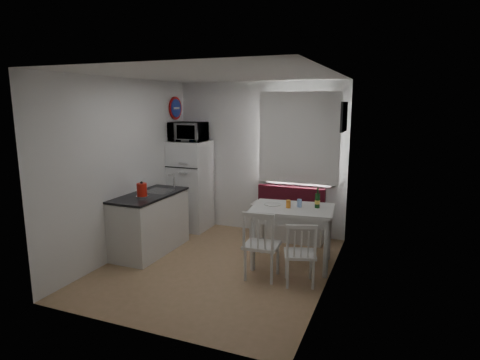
# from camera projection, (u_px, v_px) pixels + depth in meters

# --- Properties ---
(floor) EXTENTS (3.00, 3.50, 0.02)m
(floor) POSITION_uv_depth(u_px,v_px,m) (218.00, 266.00, 5.60)
(floor) COLOR #A28256
(floor) RESTS_ON ground
(ceiling) EXTENTS (3.00, 3.50, 0.02)m
(ceiling) POSITION_uv_depth(u_px,v_px,m) (216.00, 74.00, 5.10)
(ceiling) COLOR white
(ceiling) RESTS_ON wall_back
(wall_back) EXTENTS (3.00, 0.02, 2.60)m
(wall_back) POSITION_uv_depth(u_px,v_px,m) (260.00, 158.00, 6.95)
(wall_back) COLOR white
(wall_back) RESTS_ON floor
(wall_front) EXTENTS (3.00, 0.02, 2.60)m
(wall_front) POSITION_uv_depth(u_px,v_px,m) (138.00, 205.00, 3.76)
(wall_front) COLOR white
(wall_front) RESTS_ON floor
(wall_left) EXTENTS (0.02, 3.50, 2.60)m
(wall_left) POSITION_uv_depth(u_px,v_px,m) (125.00, 168.00, 5.90)
(wall_left) COLOR white
(wall_left) RESTS_ON floor
(wall_right) EXTENTS (0.02, 3.50, 2.60)m
(wall_right) POSITION_uv_depth(u_px,v_px,m) (330.00, 183.00, 4.80)
(wall_right) COLOR white
(wall_right) RESTS_ON floor
(window) EXTENTS (1.22, 0.06, 1.47)m
(window) POSITION_uv_depth(u_px,v_px,m) (300.00, 141.00, 6.60)
(window) COLOR silver
(window) RESTS_ON wall_back
(curtain) EXTENTS (1.35, 0.02, 1.50)m
(curtain) POSITION_uv_depth(u_px,v_px,m) (299.00, 138.00, 6.53)
(curtain) COLOR white
(curtain) RESTS_ON wall_back
(kitchen_counter) EXTENTS (0.62, 1.32, 1.16)m
(kitchen_counter) POSITION_uv_depth(u_px,v_px,m) (151.00, 222.00, 6.09)
(kitchen_counter) COLOR silver
(kitchen_counter) RESTS_ON floor
(wall_sign) EXTENTS (0.03, 0.40, 0.40)m
(wall_sign) POSITION_uv_depth(u_px,v_px,m) (176.00, 108.00, 7.05)
(wall_sign) COLOR navy
(wall_sign) RESTS_ON wall_left
(picture_frame) EXTENTS (0.04, 0.52, 0.42)m
(picture_frame) POSITION_uv_depth(u_px,v_px,m) (344.00, 117.00, 5.67)
(picture_frame) COLOR black
(picture_frame) RESTS_ON wall_right
(bench) EXTENTS (1.20, 0.46, 0.86)m
(bench) POSITION_uv_depth(u_px,v_px,m) (288.00, 222.00, 6.70)
(bench) COLOR silver
(bench) RESTS_ON floor
(dining_table) EXTENTS (1.19, 0.90, 0.83)m
(dining_table) POSITION_uv_depth(u_px,v_px,m) (293.00, 214.00, 5.53)
(dining_table) COLOR silver
(dining_table) RESTS_ON floor
(chair_left) EXTENTS (0.45, 0.43, 0.49)m
(chair_left) POSITION_uv_depth(u_px,v_px,m) (260.00, 238.00, 5.05)
(chair_left) COLOR silver
(chair_left) RESTS_ON floor
(chair_right) EXTENTS (0.48, 0.47, 0.44)m
(chair_right) POSITION_uv_depth(u_px,v_px,m) (298.00, 248.00, 4.89)
(chair_right) COLOR silver
(chair_right) RESTS_ON floor
(fridge) EXTENTS (0.63, 0.63, 1.58)m
(fridge) POSITION_uv_depth(u_px,v_px,m) (191.00, 185.00, 7.16)
(fridge) COLOR white
(fridge) RESTS_ON floor
(microwave) EXTENTS (0.60, 0.41, 0.33)m
(microwave) POSITION_uv_depth(u_px,v_px,m) (188.00, 132.00, 6.93)
(microwave) COLOR white
(microwave) RESTS_ON fridge
(kettle) EXTENTS (0.17, 0.17, 0.23)m
(kettle) POSITION_uv_depth(u_px,v_px,m) (142.00, 190.00, 5.75)
(kettle) COLOR red
(kettle) RESTS_ON kitchen_counter
(wine_bottle) EXTENTS (0.07, 0.07, 0.28)m
(wine_bottle) POSITION_uv_depth(u_px,v_px,m) (318.00, 198.00, 5.46)
(wine_bottle) COLOR #154319
(wine_bottle) RESTS_ON dining_table
(drinking_glass_orange) EXTENTS (0.06, 0.06, 0.11)m
(drinking_glass_orange) POSITION_uv_depth(u_px,v_px,m) (288.00, 204.00, 5.48)
(drinking_glass_orange) COLOR orange
(drinking_glass_orange) RESTS_ON dining_table
(drinking_glass_blue) EXTENTS (0.07, 0.07, 0.11)m
(drinking_glass_blue) POSITION_uv_depth(u_px,v_px,m) (299.00, 203.00, 5.52)
(drinking_glass_blue) COLOR #8BAEED
(drinking_glass_blue) RESTS_ON dining_table
(plate) EXTENTS (0.23, 0.23, 0.02)m
(plate) POSITION_uv_depth(u_px,v_px,m) (272.00, 204.00, 5.64)
(plate) COLOR white
(plate) RESTS_ON dining_table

